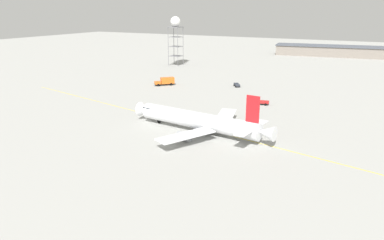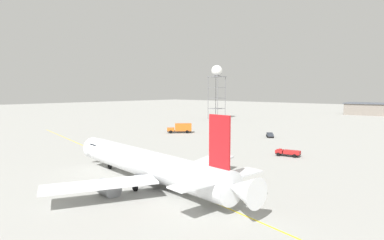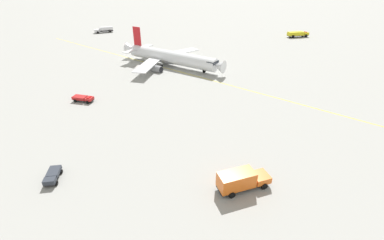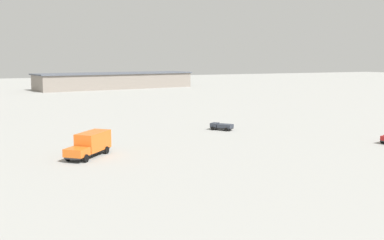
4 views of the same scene
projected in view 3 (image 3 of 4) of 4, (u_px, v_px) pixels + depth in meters
name	position (u px, v px, depth m)	size (l,w,h in m)	color
ground_plane	(178.00, 68.00, 86.66)	(600.00, 600.00, 0.00)	#9E9E99
airliner_main	(170.00, 58.00, 87.63)	(39.38, 32.84, 11.48)	white
catering_truck_truck	(241.00, 180.00, 38.31)	(7.35, 7.43, 3.10)	#232326
ops_pickup_truck	(83.00, 98.00, 64.58)	(5.32, 2.99, 1.41)	#232326
fire_tender_truck	(298.00, 34.00, 126.04)	(9.66, 8.67, 2.50)	#232326
baggage_truck_truck	(53.00, 176.00, 40.50)	(3.66, 4.21, 1.22)	#232326
fuel_tanker_truck	(104.00, 29.00, 135.32)	(7.45, 8.60, 2.87)	#232326
taxiway_centreline	(179.00, 71.00, 84.01)	(148.72, 30.66, 0.01)	yellow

